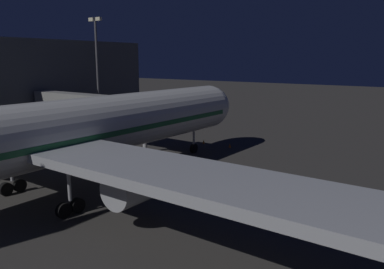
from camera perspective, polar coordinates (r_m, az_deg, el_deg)
name	(u,v)px	position (r m, az deg, el deg)	size (l,w,h in m)	color
ground_plane	(130,174)	(41.49, -9.24, -5.81)	(320.00, 320.00, 0.00)	#383533
airliner_at_gate	(35,138)	(33.81, -22.35, -0.45)	(55.45, 57.72, 20.04)	silver
jet_bridge	(101,105)	(55.23, -13.41, 4.33)	(25.19, 3.40, 7.29)	#9E9E99
apron_floodlight_mast	(97,65)	(70.60, -13.94, 9.99)	(2.90, 0.50, 19.12)	#59595E
traffic_cone_nose_port	(230,145)	(53.28, 5.65, -1.64)	(0.36, 0.36, 0.55)	orange
traffic_cone_nose_starboard	(204,142)	(55.58, 1.74, -1.06)	(0.36, 0.36, 0.55)	orange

